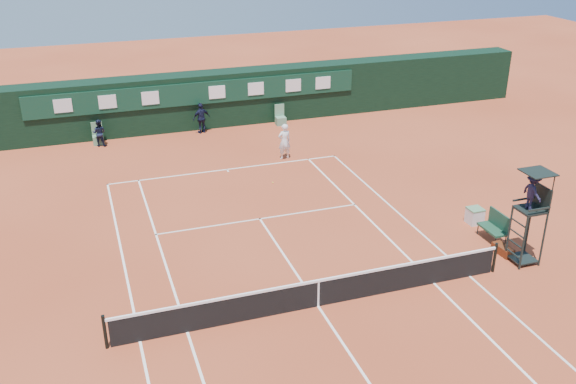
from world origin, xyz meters
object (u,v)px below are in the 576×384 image
at_px(tennis_net, 318,292).
at_px(cooler, 475,216).
at_px(player_bench, 495,225).
at_px(player, 284,141).
at_px(umpire_chair, 532,198).

height_order(tennis_net, cooler, tennis_net).
bearing_deg(cooler, tennis_net, -156.97).
xyz_separation_m(player_bench, player, (-4.77, 10.41, 0.30)).
relative_size(player_bench, player, 0.67).
relative_size(player_bench, cooler, 1.86).
relative_size(tennis_net, player_bench, 10.75).
height_order(cooler, player, player).
bearing_deg(umpire_chair, cooler, 87.47).
bearing_deg(player, umpire_chair, 104.25).
relative_size(tennis_net, player, 7.20).
distance_m(umpire_chair, cooler, 3.78).
xyz_separation_m(umpire_chair, player_bench, (0.06, 1.72, -1.86)).
height_order(player_bench, cooler, player_bench).
distance_m(player_bench, cooler, 1.42).
bearing_deg(umpire_chair, player_bench, 88.07).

